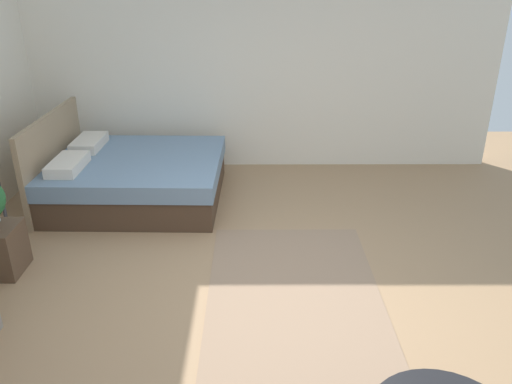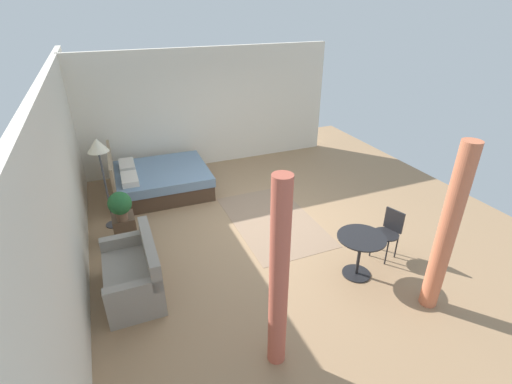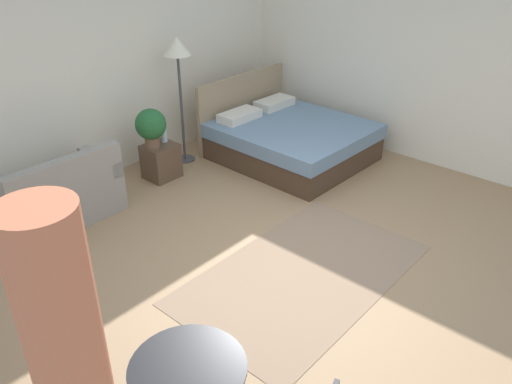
# 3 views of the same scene
# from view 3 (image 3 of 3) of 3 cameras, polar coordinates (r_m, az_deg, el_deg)

# --- Properties ---
(ground_plane) EXTENTS (9.39, 9.31, 0.02)m
(ground_plane) POSITION_cam_3_polar(r_m,az_deg,el_deg) (5.27, 3.90, -7.64)
(ground_plane) COLOR #9E7A56
(wall_back) EXTENTS (9.39, 0.12, 2.87)m
(wall_back) POSITION_cam_3_polar(r_m,az_deg,el_deg) (6.84, -17.60, 13.15)
(wall_back) COLOR silver
(wall_back) RESTS_ON ground
(wall_right) EXTENTS (0.12, 6.31, 2.87)m
(wall_right) POSITION_cam_3_polar(r_m,az_deg,el_deg) (7.28, 20.34, 13.59)
(wall_right) COLOR silver
(wall_right) RESTS_ON ground
(area_rug) EXTENTS (2.52, 1.50, 0.01)m
(area_rug) POSITION_cam_3_polar(r_m,az_deg,el_deg) (5.09, 5.25, -9.04)
(area_rug) COLOR #93755B
(area_rug) RESTS_ON ground
(bed) EXTENTS (1.81, 2.04, 1.05)m
(bed) POSITION_cam_3_polar(r_m,az_deg,el_deg) (7.34, 3.69, 5.96)
(bed) COLOR #473323
(bed) RESTS_ON ground
(couch) EXTENTS (1.33, 0.75, 0.85)m
(couch) POSITION_cam_3_polar(r_m,az_deg,el_deg) (6.15, -21.09, -0.59)
(couch) COLOR gray
(couch) RESTS_ON ground
(nightstand) EXTENTS (0.42, 0.38, 0.46)m
(nightstand) POSITION_cam_3_polar(r_m,az_deg,el_deg) (6.88, -10.54, 3.40)
(nightstand) COLOR brown
(nightstand) RESTS_ON ground
(potted_plant) EXTENTS (0.39, 0.39, 0.51)m
(potted_plant) POSITION_cam_3_polar(r_m,az_deg,el_deg) (6.63, -11.65, 7.25)
(potted_plant) COLOR brown
(potted_plant) RESTS_ON nightstand
(vase) EXTENTS (0.09, 0.09, 0.19)m
(vase) POSITION_cam_3_polar(r_m,az_deg,el_deg) (6.85, -10.24, 6.29)
(vase) COLOR silver
(vase) RESTS_ON nightstand
(floor_lamp) EXTENTS (0.36, 0.36, 1.73)m
(floor_lamp) POSITION_cam_3_polar(r_m,az_deg,el_deg) (6.95, -8.73, 14.81)
(floor_lamp) COLOR #3F3F44
(floor_lamp) RESTS_ON ground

